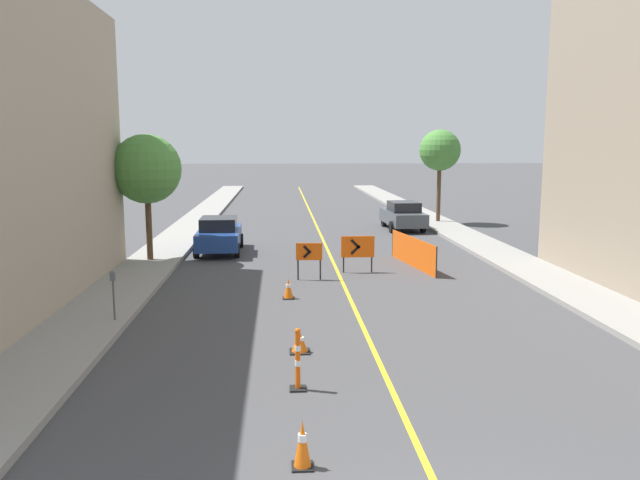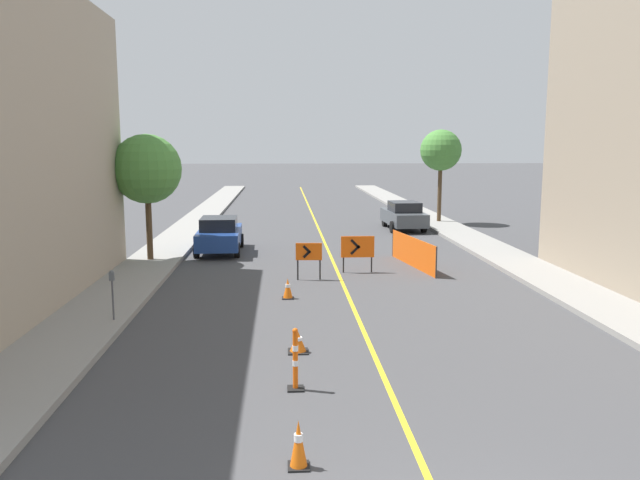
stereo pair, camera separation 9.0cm
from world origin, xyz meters
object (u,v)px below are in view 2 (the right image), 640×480
object	(u,v)px
parked_car_curb_near	(220,235)
parking_meter_near_curb	(112,285)
arrow_barricade_secondary	(358,248)
arrow_barricade_primary	(309,254)
street_tree_left_near	(147,169)
street_tree_right_near	(441,151)
traffic_cone_second	(298,342)
delineator_post_front	(295,363)
traffic_cone_third	(288,289)
parked_car_curb_mid	(404,215)
traffic_cone_nearest	(299,444)

from	to	relation	value
parked_car_curb_near	parking_meter_near_curb	world-z (taller)	parked_car_curb_near
arrow_barricade_secondary	arrow_barricade_primary	bearing A→B (deg)	-148.14
parking_meter_near_curb	street_tree_left_near	xyz separation A→B (m)	(-0.85, 8.85, 2.67)
arrow_barricade_primary	street_tree_right_near	distance (m)	17.82
traffic_cone_second	street_tree_left_near	distance (m)	13.09
arrow_barricade_secondary	parking_meter_near_curb	size ratio (longest dim) A/B	1.03
delineator_post_front	arrow_barricade_primary	world-z (taller)	arrow_barricade_primary
delineator_post_front	parked_car_curb_near	size ratio (longest dim) A/B	0.29
traffic_cone_third	parked_car_curb_mid	size ratio (longest dim) A/B	0.15
traffic_cone_third	street_tree_left_near	bearing A→B (deg)	131.63
delineator_post_front	street_tree_left_near	size ratio (longest dim) A/B	0.25
traffic_cone_third	arrow_barricade_primary	world-z (taller)	arrow_barricade_primary
traffic_cone_second	parked_car_curb_mid	distance (m)	21.59
traffic_cone_second	parked_car_curb_near	world-z (taller)	parked_car_curb_near
street_tree_left_near	street_tree_right_near	distance (m)	18.91
arrow_barricade_secondary	parking_meter_near_curb	distance (m)	9.77
traffic_cone_nearest	delineator_post_front	bearing A→B (deg)	89.60
street_tree_left_near	street_tree_right_near	bearing A→B (deg)	38.50
traffic_cone_second	traffic_cone_nearest	bearing A→B (deg)	-91.43
parked_car_curb_near	traffic_cone_third	bearing A→B (deg)	-72.31
parked_car_curb_mid	parking_meter_near_curb	distance (m)	21.40
arrow_barricade_primary	parked_car_curb_mid	size ratio (longest dim) A/B	0.30
delineator_post_front	street_tree_left_near	xyz separation A→B (m)	(-5.56, 13.48, 3.24)
parking_meter_near_curb	street_tree_left_near	distance (m)	9.28
traffic_cone_second	traffic_cone_third	distance (m)	5.09
delineator_post_front	arrow_barricade_secondary	bearing A→B (deg)	77.02
street_tree_left_near	street_tree_right_near	world-z (taller)	street_tree_right_near
arrow_barricade_primary	parked_car_curb_mid	xyz separation A→B (m)	(5.90, 12.82, -0.14)
arrow_barricade_primary	street_tree_left_near	bearing A→B (deg)	154.34
street_tree_right_near	arrow_barricade_primary	bearing A→B (deg)	-119.22
parked_car_curb_mid	traffic_cone_second	bearing A→B (deg)	-110.28
delineator_post_front	arrow_barricade_secondary	size ratio (longest dim) A/B	0.91
parked_car_curb_near	parked_car_curb_mid	world-z (taller)	same
parked_car_curb_mid	parking_meter_near_curb	world-z (taller)	parked_car_curb_mid
arrow_barricade_primary	arrow_barricade_secondary	size ratio (longest dim) A/B	0.96
parked_car_curb_near	parking_meter_near_curb	size ratio (longest dim) A/B	3.24
delineator_post_front	street_tree_right_near	xyz separation A→B (m)	(9.23, 25.25, 3.83)
delineator_post_front	parked_car_curb_mid	bearing A→B (deg)	73.85
traffic_cone_third	parking_meter_near_curb	size ratio (longest dim) A/B	0.48
arrow_barricade_primary	arrow_barricade_secondary	world-z (taller)	arrow_barricade_secondary
parked_car_curb_near	parking_meter_near_curb	distance (m)	11.34
parked_car_curb_near	parked_car_curb_mid	size ratio (longest dim) A/B	0.99
parked_car_curb_mid	traffic_cone_third	bearing A→B (deg)	-116.09
street_tree_left_near	traffic_cone_second	bearing A→B (deg)	-63.28
street_tree_right_near	parked_car_curb_near	bearing A→B (deg)	-142.47
traffic_cone_second	delineator_post_front	xyz separation A→B (m)	(-0.11, -2.22, 0.30)
arrow_barricade_secondary	parking_meter_near_curb	world-z (taller)	parking_meter_near_curb
traffic_cone_third	parked_car_curb_mid	distance (m)	16.88
parked_car_curb_mid	street_tree_left_near	distance (m)	15.61
traffic_cone_third	street_tree_right_near	distance (m)	20.61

